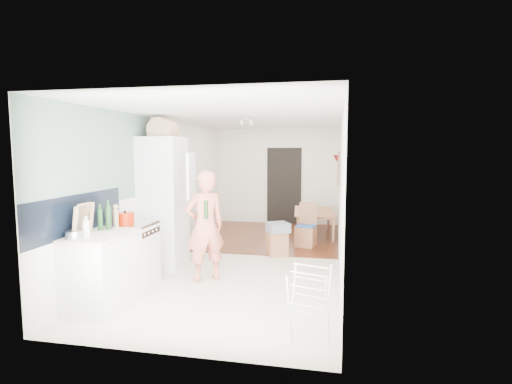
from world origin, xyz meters
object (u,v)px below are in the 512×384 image
(person, at_px, (205,216))
(drying_rack, at_px, (310,305))
(dining_table, at_px, (316,225))
(stool, at_px, (277,243))
(dining_chair, at_px, (306,225))

(person, relative_size, drying_rack, 2.55)
(dining_table, distance_m, drying_rack, 5.15)
(stool, bearing_deg, dining_chair, 57.18)
(stool, height_order, drying_rack, drying_rack)
(dining_table, distance_m, dining_chair, 1.18)
(stool, relative_size, drying_rack, 0.59)
(person, xyz_separation_m, drying_rack, (1.64, -1.62, -0.59))
(person, height_order, drying_rack, person)
(dining_chair, relative_size, stool, 1.96)
(dining_table, relative_size, stool, 3.06)
(dining_chair, bearing_deg, person, -108.16)
(drying_rack, bearing_deg, dining_table, 108.57)
(person, distance_m, drying_rack, 2.38)
(dining_table, bearing_deg, drying_rack, 176.90)
(dining_table, bearing_deg, stool, 156.78)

